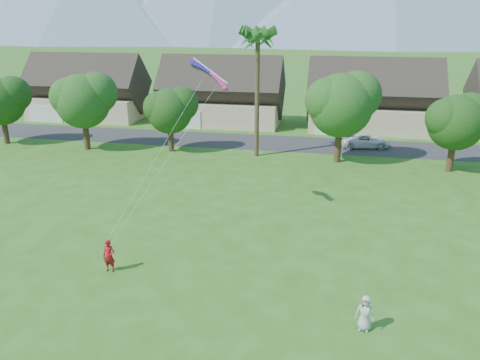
% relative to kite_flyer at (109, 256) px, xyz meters
% --- Properties ---
extents(ground, '(500.00, 500.00, 0.00)m').
position_rel_kite_flyer_xyz_m(ground, '(6.13, -4.38, -0.92)').
color(ground, '#2D6019').
rests_on(ground, ground).
extents(street, '(90.00, 7.00, 0.01)m').
position_rel_kite_flyer_xyz_m(street, '(6.13, 29.62, -0.92)').
color(street, '#2D2D30').
rests_on(street, ground).
extents(kite_flyer, '(0.69, 0.47, 1.85)m').
position_rel_kite_flyer_xyz_m(kite_flyer, '(0.00, 0.00, 0.00)').
color(kite_flyer, maroon).
rests_on(kite_flyer, ground).
extents(watcher, '(0.90, 0.67, 1.69)m').
position_rel_kite_flyer_xyz_m(watcher, '(13.39, -2.52, -0.08)').
color(watcher, '#B5B6B1').
rests_on(watcher, ground).
extents(parked_car, '(5.60, 3.31, 1.46)m').
position_rel_kite_flyer_xyz_m(parked_car, '(15.01, 29.62, -0.20)').
color(parked_car, white).
rests_on(parked_car, ground).
extents(houses_row, '(72.75, 8.19, 8.86)m').
position_rel_kite_flyer_xyz_m(houses_row, '(6.63, 38.62, 2.52)').
color(houses_row, beige).
rests_on(houses_row, ground).
extents(tree_row, '(62.27, 6.67, 8.45)m').
position_rel_kite_flyer_xyz_m(tree_row, '(4.99, 23.54, 3.96)').
color(tree_row, '#47301C').
rests_on(tree_row, ground).
extents(fan_palm, '(3.00, 3.00, 13.80)m').
position_rel_kite_flyer_xyz_m(fan_palm, '(4.13, 24.12, 10.88)').
color(fan_palm, '#4C3D26').
rests_on(fan_palm, ground).
extents(parafoil_kite, '(2.96, 1.20, 0.50)m').
position_rel_kite_flyer_xyz_m(parafoil_kite, '(3.72, 8.42, 8.91)').
color(parafoil_kite, '#2F16A9').
rests_on(parafoil_kite, ground).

